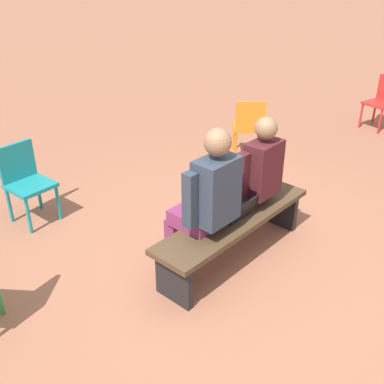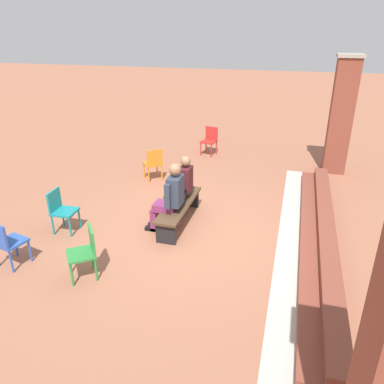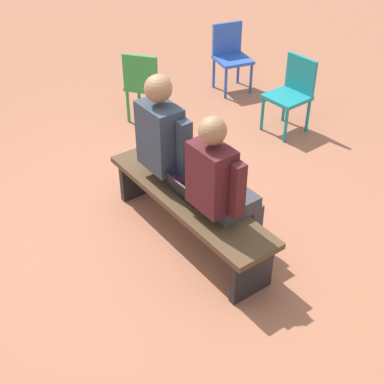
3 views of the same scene
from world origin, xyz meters
name	(u,v)px [view 3 (image 3 of 3)]	position (x,y,z in m)	size (l,w,h in m)	color
ground_plane	(157,228)	(0.00, 0.00, 0.00)	(60.00, 60.00, 0.00)	#9E6047
bench	(188,205)	(-0.27, -0.15, 0.35)	(1.80, 0.44, 0.45)	#4C3823
person_student	(222,186)	(-0.61, -0.21, 0.71)	(0.53, 0.66, 1.32)	#383842
person_adult	(172,146)	(0.07, -0.22, 0.74)	(0.57, 0.72, 1.39)	#7F2D5B
laptop	(188,191)	(-0.27, -0.14, 0.50)	(0.32, 0.29, 0.21)	black
plastic_chair_far_left	(144,82)	(1.79, -1.01, 0.48)	(0.59, 0.59, 0.84)	#2D893D
plastic_chair_foreground	(230,53)	(1.90, -2.38, 0.48)	(0.51, 0.51, 0.84)	#2D56B7
plastic_chair_near_bench_right	(292,90)	(0.63, -2.22, 0.48)	(0.44, 0.44, 0.84)	teal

